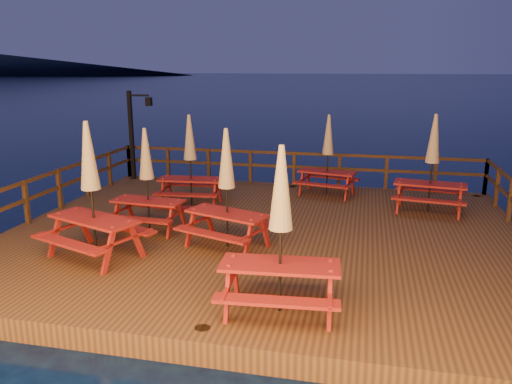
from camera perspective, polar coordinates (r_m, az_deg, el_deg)
ground at (r=12.01m, az=0.93°, el=-6.30°), size 500.00×500.00×0.00m
deck at (r=11.94m, az=0.93°, el=-5.40°), size 12.00×10.00×0.40m
deck_piles at (r=12.12m, az=0.92°, el=-7.63°), size 11.44×9.44×1.40m
railing at (r=13.34m, az=2.49°, el=1.03°), size 11.80×9.75×1.10m
lamp_post at (r=17.46m, az=-13.63°, el=7.23°), size 0.85×0.18×3.00m
headland_left at (r=258.32m, az=-27.11°, el=12.85°), size 180.00×84.00×9.00m
picnic_table_0 at (r=11.93m, az=-12.36°, el=1.57°), size 1.81×1.53×2.43m
picnic_table_1 at (r=13.91m, az=19.48°, el=3.26°), size 2.02×1.75×2.61m
picnic_table_2 at (r=7.69m, az=2.83°, el=-4.13°), size 2.00×1.69×2.68m
picnic_table_3 at (r=15.07m, az=8.21°, el=4.35°), size 1.95×1.73×2.42m
picnic_table_4 at (r=13.91m, az=-7.53°, el=3.77°), size 1.88×1.59×2.53m
picnic_table_5 at (r=10.52m, az=-3.36°, el=0.60°), size 2.19×2.00×2.57m
picnic_table_6 at (r=10.44m, az=-18.33°, el=0.40°), size 2.38×2.18×2.78m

